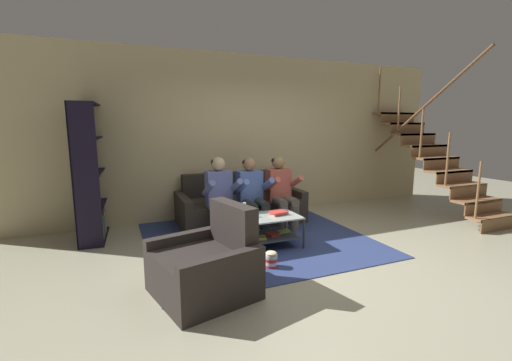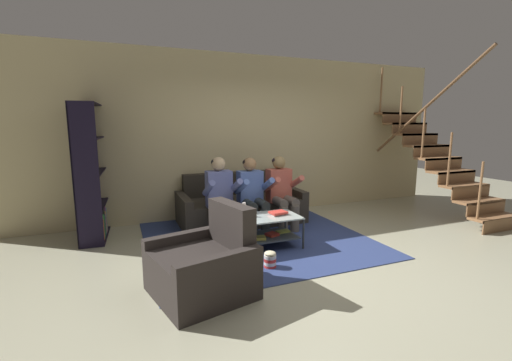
{
  "view_description": "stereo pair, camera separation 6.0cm",
  "coord_description": "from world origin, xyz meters",
  "px_view_note": "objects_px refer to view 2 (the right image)",
  "views": [
    {
      "loc": [
        -2.31,
        -3.49,
        1.68
      ],
      "look_at": [
        -0.43,
        1.01,
        0.87
      ],
      "focal_mm": 24.0,
      "sensor_mm": 36.0,
      "label": 1
    },
    {
      "loc": [
        -2.26,
        -3.51,
        1.68
      ],
      "look_at": [
        -0.43,
        1.01,
        0.87
      ],
      "focal_mm": 24.0,
      "sensor_mm": 36.0,
      "label": 2
    }
  ],
  "objects_px": {
    "couch": "(240,206)",
    "coffee_table": "(262,228)",
    "person_seated_left": "(221,194)",
    "popcorn_tub": "(270,259)",
    "bookshelf": "(90,191)",
    "vase": "(244,210)",
    "armchair": "(205,266)",
    "person_seated_middle": "(252,192)",
    "person_seated_right": "(282,189)",
    "book_stack": "(278,213)"
  },
  "relations": [
    {
      "from": "person_seated_right",
      "to": "armchair",
      "type": "distance_m",
      "value": 2.4
    },
    {
      "from": "couch",
      "to": "armchair",
      "type": "xyz_separation_m",
      "value": [
        -1.17,
        -2.25,
        0.01
      ]
    },
    {
      "from": "person_seated_right",
      "to": "bookshelf",
      "type": "height_order",
      "value": "bookshelf"
    },
    {
      "from": "book_stack",
      "to": "armchair",
      "type": "relative_size",
      "value": 0.24
    },
    {
      "from": "couch",
      "to": "book_stack",
      "type": "height_order",
      "value": "couch"
    },
    {
      "from": "couch",
      "to": "person_seated_left",
      "type": "bearing_deg",
      "value": -131.58
    },
    {
      "from": "armchair",
      "to": "couch",
      "type": "bearing_deg",
      "value": 62.51
    },
    {
      "from": "bookshelf",
      "to": "couch",
      "type": "bearing_deg",
      "value": -1.13
    },
    {
      "from": "person_seated_middle",
      "to": "popcorn_tub",
      "type": "height_order",
      "value": "person_seated_middle"
    },
    {
      "from": "vase",
      "to": "book_stack",
      "type": "relative_size",
      "value": 0.74
    },
    {
      "from": "coffee_table",
      "to": "person_seated_left",
      "type": "bearing_deg",
      "value": 115.81
    },
    {
      "from": "coffee_table",
      "to": "person_seated_right",
      "type": "bearing_deg",
      "value": 47.91
    },
    {
      "from": "vase",
      "to": "popcorn_tub",
      "type": "relative_size",
      "value": 0.96
    },
    {
      "from": "person_seated_left",
      "to": "person_seated_middle",
      "type": "distance_m",
      "value": 0.51
    },
    {
      "from": "couch",
      "to": "popcorn_tub",
      "type": "height_order",
      "value": "couch"
    },
    {
      "from": "vase",
      "to": "bookshelf",
      "type": "bearing_deg",
      "value": 148.01
    },
    {
      "from": "couch",
      "to": "person_seated_middle",
      "type": "bearing_deg",
      "value": -90.0
    },
    {
      "from": "couch",
      "to": "coffee_table",
      "type": "height_order",
      "value": "couch"
    },
    {
      "from": "person_seated_left",
      "to": "bookshelf",
      "type": "height_order",
      "value": "bookshelf"
    },
    {
      "from": "couch",
      "to": "armchair",
      "type": "relative_size",
      "value": 1.93
    },
    {
      "from": "person_seated_right",
      "to": "coffee_table",
      "type": "bearing_deg",
      "value": -132.09
    },
    {
      "from": "person_seated_left",
      "to": "bookshelf",
      "type": "distance_m",
      "value": 1.92
    },
    {
      "from": "bookshelf",
      "to": "armchair",
      "type": "distance_m",
      "value": 2.6
    },
    {
      "from": "vase",
      "to": "bookshelf",
      "type": "relative_size",
      "value": 0.1
    },
    {
      "from": "bookshelf",
      "to": "person_seated_right",
      "type": "bearing_deg",
      "value": -12.32
    },
    {
      "from": "armchair",
      "to": "person_seated_middle",
      "type": "bearing_deg",
      "value": 55.08
    },
    {
      "from": "coffee_table",
      "to": "bookshelf",
      "type": "relative_size",
      "value": 0.53
    },
    {
      "from": "person_seated_left",
      "to": "popcorn_tub",
      "type": "relative_size",
      "value": 5.91
    },
    {
      "from": "vase",
      "to": "coffee_table",
      "type": "bearing_deg",
      "value": -30.35
    },
    {
      "from": "bookshelf",
      "to": "armchair",
      "type": "xyz_separation_m",
      "value": [
        1.15,
        -2.29,
        -0.43
      ]
    },
    {
      "from": "person_seated_middle",
      "to": "person_seated_right",
      "type": "distance_m",
      "value": 0.51
    },
    {
      "from": "bookshelf",
      "to": "popcorn_tub",
      "type": "bearing_deg",
      "value": -44.8
    },
    {
      "from": "book_stack",
      "to": "popcorn_tub",
      "type": "distance_m",
      "value": 0.87
    },
    {
      "from": "couch",
      "to": "vase",
      "type": "distance_m",
      "value": 1.26
    },
    {
      "from": "person_seated_left",
      "to": "coffee_table",
      "type": "relative_size",
      "value": 1.14
    },
    {
      "from": "bookshelf",
      "to": "popcorn_tub",
      "type": "height_order",
      "value": "bookshelf"
    },
    {
      "from": "vase",
      "to": "person_seated_middle",
      "type": "bearing_deg",
      "value": 59.42
    },
    {
      "from": "book_stack",
      "to": "armchair",
      "type": "xyz_separation_m",
      "value": [
        -1.28,
        -0.97,
        -0.18
      ]
    },
    {
      "from": "armchair",
      "to": "coffee_table",
      "type": "bearing_deg",
      "value": 42.98
    },
    {
      "from": "armchair",
      "to": "person_seated_left",
      "type": "bearing_deg",
      "value": 68.4
    },
    {
      "from": "vase",
      "to": "book_stack",
      "type": "bearing_deg",
      "value": -12.13
    },
    {
      "from": "person_seated_middle",
      "to": "vase",
      "type": "xyz_separation_m",
      "value": [
        -0.36,
        -0.61,
        -0.11
      ]
    },
    {
      "from": "vase",
      "to": "popcorn_tub",
      "type": "xyz_separation_m",
      "value": [
        0.04,
        -0.76,
        -0.43
      ]
    },
    {
      "from": "couch",
      "to": "bookshelf",
      "type": "relative_size",
      "value": 1.06
    },
    {
      "from": "bookshelf",
      "to": "armchair",
      "type": "bearing_deg",
      "value": -63.38
    },
    {
      "from": "book_stack",
      "to": "bookshelf",
      "type": "distance_m",
      "value": 2.78
    },
    {
      "from": "book_stack",
      "to": "vase",
      "type": "bearing_deg",
      "value": 167.87
    },
    {
      "from": "couch",
      "to": "coffee_table",
      "type": "relative_size",
      "value": 2.01
    },
    {
      "from": "popcorn_tub",
      "to": "coffee_table",
      "type": "bearing_deg",
      "value": 75.69
    },
    {
      "from": "armchair",
      "to": "person_seated_right",
      "type": "bearing_deg",
      "value": 45.02
    }
  ]
}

